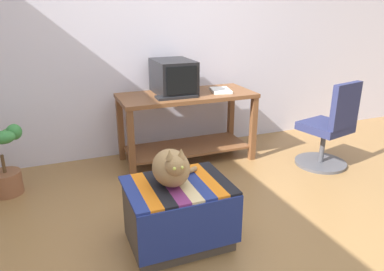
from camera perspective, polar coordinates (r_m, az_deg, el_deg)
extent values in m
plane|color=olive|center=(2.62, 8.47, -17.22)|extent=(14.00, 14.00, 0.00)
cube|color=silver|center=(4.00, -5.80, 15.78)|extent=(8.00, 0.10, 2.60)
cube|color=brown|center=(3.43, -9.49, -1.55)|extent=(0.06, 0.06, 0.68)
cube|color=brown|center=(3.88, 9.55, 1.00)|extent=(0.06, 0.06, 0.68)
cube|color=brown|center=(4.30, 6.09, 3.03)|extent=(0.06, 0.06, 0.68)
cube|color=brown|center=(3.90, -11.12, 0.99)|extent=(0.06, 0.06, 0.68)
cube|color=brown|center=(3.90, -0.80, -1.84)|extent=(1.27, 0.51, 0.02)
cube|color=brown|center=(3.73, -0.84, 6.27)|extent=(1.38, 0.60, 0.04)
cube|color=black|center=(3.75, -2.92, 6.82)|extent=(0.26, 0.35, 0.02)
cube|color=black|center=(3.72, -2.96, 9.18)|extent=(0.37, 0.50, 0.34)
cube|color=black|center=(3.49, -1.61, 8.62)|extent=(0.30, 0.01, 0.26)
cube|color=black|center=(3.55, -2.44, 6.09)|extent=(0.40, 0.16, 0.02)
cube|color=white|center=(3.82, 4.51, 7.06)|extent=(0.24, 0.30, 0.03)
cube|color=#4C4238|center=(2.56, -2.20, -12.23)|extent=(0.66, 0.49, 0.43)
cube|color=navy|center=(2.32, 0.11, -14.62)|extent=(0.69, 0.01, 0.34)
cube|color=navy|center=(2.37, -9.24, -8.93)|extent=(0.09, 0.53, 0.02)
cube|color=orange|center=(2.39, -7.21, -8.61)|extent=(0.09, 0.53, 0.02)
cube|color=black|center=(2.41, -5.20, -8.28)|extent=(0.09, 0.53, 0.02)
cube|color=#7A2D6B|center=(2.43, -3.24, -7.95)|extent=(0.09, 0.53, 0.02)
cube|color=beige|center=(2.46, -1.32, -7.61)|extent=(0.09, 0.53, 0.02)
cube|color=navy|center=(2.49, 0.56, -7.28)|extent=(0.09, 0.53, 0.02)
cube|color=orange|center=(2.52, 2.40, -6.94)|extent=(0.09, 0.53, 0.02)
cube|color=black|center=(2.55, 4.18, -6.61)|extent=(0.09, 0.53, 0.02)
ellipsoid|color=#9E7A4C|center=(2.39, -3.32, -5.06)|extent=(0.26, 0.33, 0.24)
sphere|color=#9E7A4C|center=(2.26, -2.58, -4.75)|extent=(0.13, 0.13, 0.13)
cylinder|color=#9E7A4C|center=(2.53, -1.49, -5.98)|extent=(0.25, 0.13, 0.04)
cone|color=#9E7A4C|center=(2.22, -3.53, -2.97)|extent=(0.05, 0.05, 0.06)
cone|color=#9E7A4C|center=(2.24, -1.70, -2.75)|extent=(0.05, 0.05, 0.06)
sphere|color=#C6D151|center=(2.20, -2.76, -5.20)|extent=(0.02, 0.02, 0.02)
sphere|color=#C6D151|center=(2.21, -1.58, -5.04)|extent=(0.02, 0.02, 0.02)
cylinder|color=brown|center=(3.60, -26.99, -6.62)|extent=(0.26, 0.26, 0.21)
cylinder|color=brown|center=(3.53, -27.44, -3.94)|extent=(0.03, 0.03, 0.16)
ellipsoid|color=#38843D|center=(3.44, -26.09, 0.50)|extent=(0.13, 0.13, 0.14)
ellipsoid|color=#4C8E42|center=(3.54, -26.45, 0.35)|extent=(0.16, 0.15, 0.09)
ellipsoid|color=#38843D|center=(3.34, -27.44, -0.26)|extent=(0.18, 0.13, 0.11)
cylinder|color=#4C4C51|center=(4.05, 19.45, -4.04)|extent=(0.52, 0.52, 0.03)
cylinder|color=#4C4C51|center=(3.98, 19.75, -1.60)|extent=(0.05, 0.05, 0.34)
cube|color=navy|center=(3.91, 20.10, 1.27)|extent=(0.50, 0.50, 0.08)
cube|color=navy|center=(3.75, 22.90, 4.27)|extent=(0.38, 0.14, 0.44)
cylinder|color=#B7B7BC|center=(3.93, 4.05, 7.29)|extent=(0.11, 0.10, 0.01)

